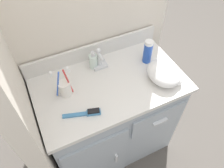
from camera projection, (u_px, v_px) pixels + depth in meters
The scene contains 11 objects.
ground_plane at pixel (111, 142), 1.89m from camera, with size 6.00×6.00×0.00m, color #4C4742.
wall_back at pixel (86, 11), 1.23m from camera, with size 1.07×0.08×2.20m, color beige.
wall_left at pixel (3, 75), 0.91m from camera, with size 0.08×0.60×2.20m, color beige.
vanity at pixel (110, 118), 1.58m from camera, with size 0.89×0.53×0.79m.
backsplash at pixel (93, 51), 1.39m from camera, with size 0.89×0.02×0.11m.
sink_faucet at pixel (100, 61), 1.34m from camera, with size 0.09×0.09×0.14m.
toothbrush_cup at pixel (65, 88), 1.20m from camera, with size 0.10×0.07×0.20m.
soap_dispenser at pixel (93, 61), 1.34m from camera, with size 0.05×0.06×0.13m.
shaving_cream_can at pixel (148, 52), 1.35m from camera, with size 0.05×0.05×0.16m.
hairbrush at pixel (87, 113), 1.14m from camera, with size 0.20×0.08×0.03m.
hand_towel at pixel (166, 74), 1.27m from camera, with size 0.19×0.22×0.10m.
Camera 1 is at (-0.35, -0.76, 1.77)m, focal length 35.00 mm.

